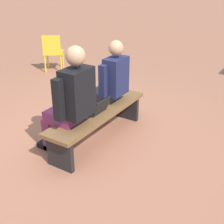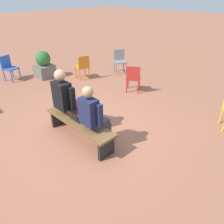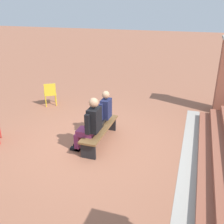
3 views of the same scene
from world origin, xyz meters
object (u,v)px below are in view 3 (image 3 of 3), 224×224
Objects in this scene: bench at (100,131)px; person_adult at (90,124)px; laptop at (99,127)px; person_student at (102,112)px; plastic_chair_far_right at (50,93)px.

person_adult is (0.47, -0.07, 0.40)m from bench.
person_adult is at bearing -11.53° from laptop.
person_student is at bearing 179.61° from person_adult.
person_adult is at bearing -8.80° from bench.
laptop is (0.44, 0.08, -0.21)m from person_student.
bench is 3.35m from plastic_chair_far_right.
laptop is at bearing 10.08° from person_student.
person_adult is 4.48× the size of laptop.
laptop is 0.38× the size of plastic_chair_far_right.
plastic_chair_far_right is at bearing -122.30° from person_student.
bench is 0.53m from person_student.
plastic_chair_far_right is (-2.03, -2.66, 0.13)m from bench.
person_student is 4.17× the size of laptop.
person_student reaches higher than laptop.
person_adult is (0.86, -0.01, 0.04)m from person_student.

